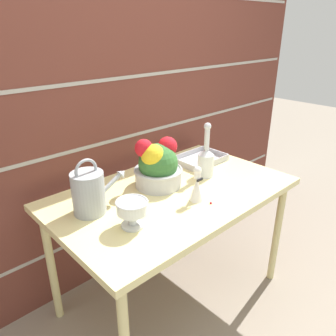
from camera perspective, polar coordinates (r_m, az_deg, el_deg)
ground_plane at (r=2.22m, az=0.75°, el=-21.16°), size 12.00×12.00×0.00m
brick_wall at (r=2.03m, az=-9.32°, el=10.19°), size 3.60×0.08×2.20m
patio_table at (r=1.80m, az=0.87°, el=-5.77°), size 1.30×0.79×0.74m
watering_can at (r=1.57m, az=-13.55°, el=-4.08°), size 0.30×0.15×0.28m
crystal_pedestal_bowl at (r=1.44m, az=-6.27°, el=-7.17°), size 0.14×0.14×0.13m
flower_planter at (r=1.78m, az=-1.82°, el=0.45°), size 0.27×0.27×0.28m
glass_decanter at (r=1.92m, az=6.61°, el=1.47°), size 0.09×0.09×0.32m
figurine_vase at (r=1.65m, az=5.04°, el=-3.28°), size 0.07×0.07×0.19m
wire_tray at (r=2.16m, az=5.62°, el=1.43°), size 0.32×0.23×0.04m
fallen_petal at (r=1.66m, az=7.46°, el=-6.09°), size 0.01×0.01×0.01m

